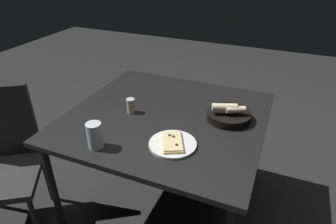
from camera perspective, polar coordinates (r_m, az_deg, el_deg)
name	(u,v)px	position (r m, az deg, el deg)	size (l,w,h in m)	color
ground	(167,203)	(2.21, -0.29, -17.31)	(8.00, 8.00, 0.00)	#252525
dining_table	(166,123)	(1.77, -0.34, -2.10)	(1.14, 1.09, 0.74)	black
pizza_plate	(173,143)	(1.48, 0.91, -6.16)	(0.24, 0.24, 0.04)	silver
bread_basket	(229,115)	(1.72, 11.74, -0.51)	(0.25, 0.25, 0.11)	black
beer_glass	(95,137)	(1.49, -14.09, -4.68)	(0.08, 0.08, 0.14)	silver
pepper_shaker	(131,106)	(1.76, -7.26, 1.09)	(0.05, 0.05, 0.09)	#BFB299
chair_near	(1,155)	(2.06, -29.83, -7.27)	(0.61, 0.61, 0.92)	#2C2C2C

